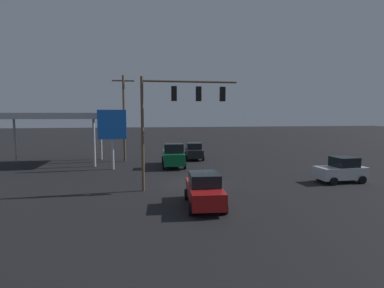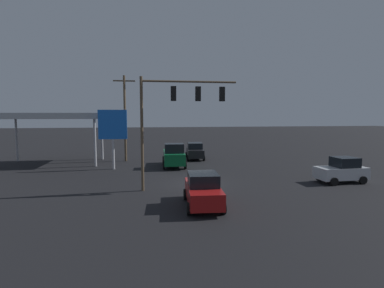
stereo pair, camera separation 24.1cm
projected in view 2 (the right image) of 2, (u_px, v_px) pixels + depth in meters
ground_plane at (196, 183)px, 22.99m from camera, size 200.00×200.00×0.00m
traffic_signal_assembly at (176, 107)px, 20.49m from camera, size 6.65×0.43×7.79m
utility_pole at (125, 116)px, 33.33m from camera, size 2.40×0.26×9.53m
gas_station_canopy at (53, 117)px, 31.54m from camera, size 10.45×6.08×5.40m
price_sign at (113, 127)px, 28.41m from camera, size 2.67×0.27×5.69m
sedan_waiting at (203, 190)px, 17.12m from camera, size 2.28×4.51×1.93m
hatchback_crossing at (342, 170)px, 23.11m from camera, size 3.89×2.12×1.97m
sedan_far at (195, 151)px, 35.26m from camera, size 2.33×4.53×1.93m
pickup_parked at (174, 156)px, 30.17m from camera, size 2.43×5.28×2.40m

